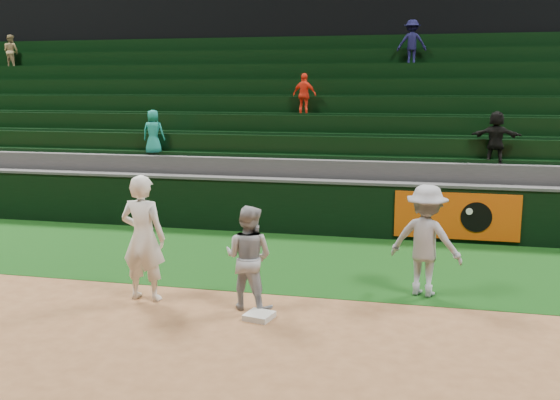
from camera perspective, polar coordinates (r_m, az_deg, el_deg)
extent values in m
plane|color=brown|center=(9.36, -1.70, -10.42)|extent=(70.00, 70.00, 0.00)
cube|color=black|center=(12.14, 1.85, -5.49)|extent=(36.00, 4.20, 0.01)
cube|color=black|center=(26.15, 8.19, 16.16)|extent=(40.00, 12.00, 12.00)
cube|color=silver|center=(9.19, -1.91, -10.55)|extent=(0.45, 0.45, 0.08)
imported|color=white|center=(9.94, -12.40, -3.41)|extent=(0.75, 0.51, 1.99)
imported|color=#999CA3|center=(9.39, -2.89, -5.27)|extent=(0.87, 0.73, 1.58)
imported|color=#9699A2|center=(10.18, 13.19, -3.64)|extent=(1.30, 0.98, 1.79)
cube|color=black|center=(14.11, 3.56, -0.76)|extent=(36.00, 0.35, 1.20)
cube|color=#D84C0A|center=(13.77, 15.84, -1.42)|extent=(2.60, 0.05, 1.00)
cylinder|color=black|center=(13.77, 17.51, -1.51)|extent=(0.64, 0.02, 0.64)
cylinder|color=white|center=(13.72, 16.92, -1.01)|extent=(0.14, 0.02, 0.14)
cube|color=#424244|center=(14.00, 3.59, 1.73)|extent=(36.00, 0.40, 0.06)
cube|color=#37373A|center=(14.77, 4.02, 0.62)|extent=(36.00, 0.85, 1.65)
cube|color=black|center=(14.88, 4.22, 4.87)|extent=(36.00, 0.14, 0.50)
cube|color=black|center=(14.73, 4.11, 3.99)|extent=(36.00, 0.45, 0.08)
cube|color=#37373A|center=(15.57, 4.51, 1.96)|extent=(36.00, 0.85, 2.10)
cube|color=black|center=(15.68, 4.71, 6.79)|extent=(36.00, 0.14, 0.50)
cube|color=black|center=(15.53, 4.61, 5.98)|extent=(36.00, 0.45, 0.08)
cube|color=#37373A|center=(16.37, 4.95, 3.16)|extent=(36.00, 0.85, 2.55)
cube|color=black|center=(16.50, 5.16, 8.53)|extent=(36.00, 0.14, 0.50)
cube|color=black|center=(16.34, 5.06, 7.77)|extent=(36.00, 0.45, 0.08)
cube|color=#37373A|center=(17.18, 5.35, 4.25)|extent=(36.00, 0.85, 3.00)
cube|color=black|center=(17.34, 5.56, 10.09)|extent=(36.00, 0.14, 0.50)
cube|color=black|center=(17.17, 5.48, 9.39)|extent=(36.00, 0.45, 0.08)
cube|color=#37373A|center=(18.00, 5.72, 5.24)|extent=(36.00, 0.85, 3.45)
cube|color=black|center=(18.18, 5.93, 11.52)|extent=(36.00, 0.14, 0.50)
cube|color=black|center=(18.01, 5.85, 10.86)|extent=(36.00, 0.45, 0.08)
cube|color=#37373A|center=(18.82, 6.05, 6.14)|extent=(36.00, 0.85, 3.90)
cube|color=black|center=(19.04, 6.28, 12.81)|extent=(36.00, 0.14, 0.50)
cube|color=black|center=(18.87, 6.20, 12.20)|extent=(36.00, 0.45, 0.08)
cube|color=#37373A|center=(19.65, 6.36, 6.97)|extent=(36.00, 0.85, 4.35)
cube|color=black|center=(19.91, 6.59, 13.99)|extent=(36.00, 0.14, 0.50)
cube|color=black|center=(19.73, 6.52, 13.42)|extent=(36.00, 0.45, 0.08)
imported|color=#167E72|center=(15.77, -11.50, 6.10)|extent=(0.57, 0.40, 1.10)
imported|color=red|center=(16.33, 2.25, 9.59)|extent=(0.69, 0.42, 1.10)
imported|color=black|center=(14.48, 19.14, 5.45)|extent=(1.10, 0.51, 1.14)
imported|color=#9C8A5B|center=(22.90, -23.38, 12.35)|extent=(0.57, 0.47, 1.08)
imported|color=#101037|center=(18.64, 11.97, 13.89)|extent=(0.85, 0.53, 1.27)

